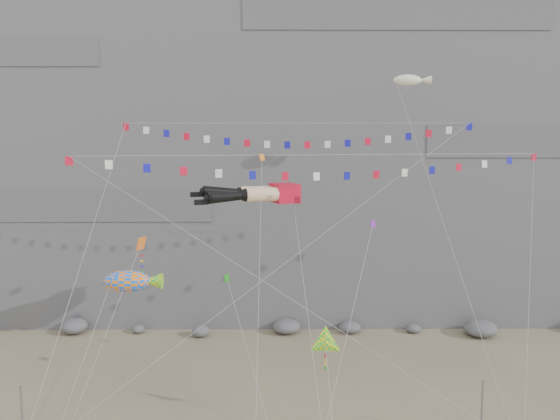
{
  "coord_description": "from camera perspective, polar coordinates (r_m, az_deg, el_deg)",
  "views": [
    {
      "loc": [
        -0.99,
        -32.8,
        17.68
      ],
      "look_at": [
        -0.68,
        9.0,
        12.68
      ],
      "focal_mm": 35.0,
      "sensor_mm": 36.0,
      "label": 1
    }
  ],
  "objects": [
    {
      "name": "delta_kite",
      "position": [
        33.7,
        4.78,
        -13.74
      ],
      "size": [
        2.12,
        6.31,
        8.38
      ],
      "color": "yellow",
      "rests_on": "ground"
    },
    {
      "name": "cliff",
      "position": [
        65.22,
        0.47,
        13.27
      ],
      "size": [
        80.0,
        28.0,
        50.0
      ],
      "primitive_type": "cube",
      "color": "slate",
      "rests_on": "ground"
    },
    {
      "name": "blimp_windsock",
      "position": [
        46.54,
        13.21,
        12.96
      ],
      "size": [
        5.81,
        14.14,
        26.81
      ],
      "color": "beige",
      "rests_on": "ground"
    },
    {
      "name": "small_kite_b",
      "position": [
        38.28,
        9.62,
        -1.82
      ],
      "size": [
        5.27,
        10.32,
        16.23
      ],
      "color": "purple",
      "rests_on": "ground"
    },
    {
      "name": "anchor_pole_right",
      "position": [
        36.64,
        20.32,
        -19.11
      ],
      "size": [
        0.12,
        0.12,
        3.82
      ],
      "primitive_type": "cylinder",
      "color": "slate",
      "rests_on": "ground"
    },
    {
      "name": "flag_banner_lower",
      "position": [
        37.85,
        5.49,
        5.74
      ],
      "size": [
        32.53,
        12.81,
        21.48
      ],
      "color": "red",
      "rests_on": "ground"
    },
    {
      "name": "small_kite_a",
      "position": [
        39.43,
        -1.91,
        4.92
      ],
      "size": [
        1.1,
        14.46,
        21.71
      ],
      "color": "orange",
      "rests_on": "ground"
    },
    {
      "name": "harlequin_kite",
      "position": [
        36.05,
        -14.33,
        -3.5
      ],
      "size": [
        4.79,
        5.63,
        12.89
      ],
      "color": "#FC1C26",
      "rests_on": "ground"
    },
    {
      "name": "talus_boulders",
      "position": [
        52.66,
        0.7,
        -12.1
      ],
      "size": [
        60.0,
        3.0,
        1.2
      ],
      "primitive_type": null,
      "color": "#5B5B60",
      "rests_on": "ground"
    },
    {
      "name": "legs_kite",
      "position": [
        39.94,
        -2.42,
        1.69
      ],
      "size": [
        9.0,
        17.73,
        21.6
      ],
      "rotation": [
        0.0,
        0.0,
        0.34
      ],
      "color": "red",
      "rests_on": "ground"
    },
    {
      "name": "flag_banner_upper",
      "position": [
        42.53,
        1.8,
        9.02
      ],
      "size": [
        29.3,
        14.6,
        28.85
      ],
      "color": "red",
      "rests_on": "ground"
    },
    {
      "name": "small_kite_c",
      "position": [
        37.36,
        -5.51,
        -7.34
      ],
      "size": [
        4.47,
        10.18,
        13.41
      ],
      "color": "#189C18",
      "rests_on": "ground"
    },
    {
      "name": "fish_windsock",
      "position": [
        36.11,
        -15.67,
        -7.19
      ],
      "size": [
        5.71,
        4.94,
        10.63
      ],
      "color": "orange",
      "rests_on": "ground"
    }
  ]
}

